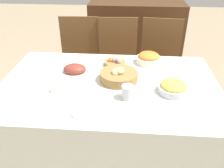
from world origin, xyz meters
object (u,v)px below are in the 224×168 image
at_px(fork, 66,108).
at_px(drinking_cup, 128,92).
at_px(chair_far_left, 79,61).
at_px(knife, 111,110).
at_px(butter_dish, 59,89).
at_px(egg_basket, 115,63).
at_px(pineapple_bowl, 174,87).
at_px(chair_far_right, 159,64).
at_px(spoon, 116,110).
at_px(sideboard, 136,38).
at_px(carrot_bowl, 149,58).
at_px(bread_basket, 119,76).
at_px(ham_platter, 75,70).
at_px(dinner_plate, 88,109).
at_px(chair_far_center, 117,63).

xyz_separation_m(fork, drinking_cup, (0.38, 0.14, 0.04)).
distance_m(chair_far_left, fork, 1.23).
height_order(knife, butter_dish, butter_dish).
height_order(egg_basket, pineapple_bowl, pineapple_bowl).
bearing_deg(chair_far_right, pineapple_bowl, -86.22).
height_order(fork, spoon, same).
relative_size(chair_far_left, knife, 5.65).
height_order(drinking_cup, butter_dish, drinking_cup).
bearing_deg(chair_far_right, chair_far_left, -174.98).
xyz_separation_m(sideboard, carrot_bowl, (0.08, -1.43, 0.33)).
xyz_separation_m(chair_far_left, bread_basket, (0.48, -0.82, 0.29)).
distance_m(ham_platter, pineapple_bowl, 0.77).
relative_size(chair_far_right, carrot_bowl, 4.79).
relative_size(ham_platter, drinking_cup, 2.91).
bearing_deg(drinking_cup, knife, -124.49).
bearing_deg(butter_dish, dinner_plate, -40.25).
bearing_deg(fork, pineapple_bowl, 17.81).
bearing_deg(fork, chair_far_left, 96.86).
height_order(chair_far_center, carrot_bowl, chair_far_center).
bearing_deg(egg_basket, dinner_plate, -101.26).
bearing_deg(chair_far_left, spoon, -70.53).
bearing_deg(chair_far_right, dinner_plate, -110.46).
bearing_deg(egg_basket, fork, -113.10).
height_order(sideboard, drinking_cup, sideboard).
bearing_deg(chair_far_center, egg_basket, -92.12).
bearing_deg(butter_dish, chair_far_left, 94.26).
relative_size(bread_basket, drinking_cup, 2.97).
distance_m(bread_basket, knife, 0.38).
relative_size(ham_platter, spoon, 1.58).
bearing_deg(knife, drinking_cup, 54.35).
bearing_deg(carrot_bowl, sideboard, 93.28).
relative_size(sideboard, bread_basket, 4.60).
bearing_deg(sideboard, chair_far_center, -102.71).
bearing_deg(egg_basket, knife, -88.37).
height_order(pineapple_bowl, butter_dish, pineapple_bowl).
height_order(pineapple_bowl, spoon, pineapple_bowl).
relative_size(carrot_bowl, fork, 1.18).
bearing_deg(knife, egg_basket, 90.47).
height_order(ham_platter, butter_dish, ham_platter).
bearing_deg(drinking_cup, bread_basket, 106.86).
height_order(bread_basket, knife, bread_basket).
xyz_separation_m(pineapple_bowl, knife, (-0.41, -0.24, -0.04)).
bearing_deg(egg_basket, sideboard, 82.45).
relative_size(chair_far_center, butter_dish, 9.17).
bearing_deg(pineapple_bowl, spoon, -147.80).
xyz_separation_m(bread_basket, egg_basket, (-0.04, 0.25, -0.01)).
relative_size(chair_far_right, sideboard, 0.77).
bearing_deg(fork, dinner_plate, -1.15).
xyz_separation_m(fork, butter_dish, (-0.09, 0.20, 0.01)).
bearing_deg(spoon, egg_basket, 95.53).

